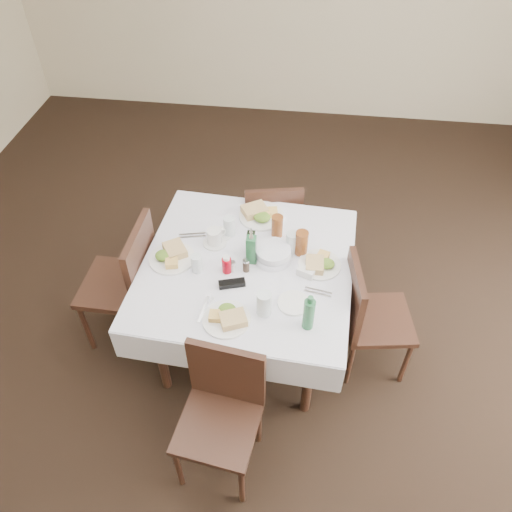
% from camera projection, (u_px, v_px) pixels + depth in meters
% --- Properties ---
extents(ground_plane, '(7.00, 7.00, 0.00)m').
position_uv_depth(ground_plane, '(259.00, 369.00, 3.35)').
color(ground_plane, black).
extents(room_shell, '(6.04, 7.04, 2.80)m').
position_uv_depth(room_shell, '(261.00, 151.00, 2.14)').
color(room_shell, beige).
rests_on(room_shell, ground).
extents(dining_table, '(1.32, 1.32, 0.76)m').
position_uv_depth(dining_table, '(247.00, 274.00, 3.04)').
color(dining_table, black).
rests_on(dining_table, ground).
extents(chair_north, '(0.48, 0.48, 0.85)m').
position_uv_depth(chair_north, '(272.00, 221.00, 3.68)').
color(chair_north, black).
rests_on(chair_north, ground).
extents(chair_south, '(0.46, 0.46, 0.87)m').
position_uv_depth(chair_south, '(222.00, 405.00, 2.62)').
color(chair_south, black).
rests_on(chair_south, ground).
extents(chair_east, '(0.47, 0.47, 0.87)m').
position_uv_depth(chair_east, '(366.00, 312.00, 3.06)').
color(chair_east, black).
rests_on(chair_east, ground).
extents(chair_west, '(0.46, 0.46, 0.95)m').
position_uv_depth(chair_west, '(129.00, 278.00, 3.20)').
color(chair_west, black).
rests_on(chair_west, ground).
extents(meal_north, '(0.30, 0.30, 0.06)m').
position_uv_depth(meal_north, '(260.00, 214.00, 3.27)').
color(meal_north, white).
rests_on(meal_north, dining_table).
extents(meal_south, '(0.26, 0.26, 0.06)m').
position_uv_depth(meal_south, '(228.00, 317.00, 2.67)').
color(meal_south, white).
rests_on(meal_south, dining_table).
extents(meal_east, '(0.26, 0.26, 0.06)m').
position_uv_depth(meal_east, '(320.00, 264.00, 2.96)').
color(meal_east, white).
rests_on(meal_east, dining_table).
extents(meal_west, '(0.28, 0.28, 0.06)m').
position_uv_depth(meal_west, '(172.00, 256.00, 3.00)').
color(meal_west, white).
rests_on(meal_west, dining_table).
extents(side_plate_a, '(0.14, 0.14, 0.01)m').
position_uv_depth(side_plate_a, '(221.00, 234.00, 3.17)').
color(side_plate_a, white).
rests_on(side_plate_a, dining_table).
extents(side_plate_b, '(0.18, 0.18, 0.01)m').
position_uv_depth(side_plate_b, '(294.00, 303.00, 2.76)').
color(side_plate_b, white).
rests_on(side_plate_b, dining_table).
extents(water_n, '(0.07, 0.07, 0.13)m').
position_uv_depth(water_n, '(229.00, 226.00, 3.13)').
color(water_n, silver).
rests_on(water_n, dining_table).
extents(water_s, '(0.08, 0.08, 0.15)m').
position_uv_depth(water_s, '(264.00, 304.00, 2.67)').
color(water_s, silver).
rests_on(water_s, dining_table).
extents(water_e, '(0.07, 0.07, 0.14)m').
position_uv_depth(water_e, '(292.00, 242.00, 3.02)').
color(water_e, silver).
rests_on(water_e, dining_table).
extents(water_w, '(0.06, 0.06, 0.12)m').
position_uv_depth(water_w, '(197.00, 264.00, 2.90)').
color(water_w, silver).
rests_on(water_w, dining_table).
extents(iced_tea_a, '(0.07, 0.07, 0.15)m').
position_uv_depth(iced_tea_a, '(277.00, 226.00, 3.11)').
color(iced_tea_a, brown).
rests_on(iced_tea_a, dining_table).
extents(iced_tea_b, '(0.08, 0.08, 0.16)m').
position_uv_depth(iced_tea_b, '(302.00, 243.00, 3.00)').
color(iced_tea_b, brown).
rests_on(iced_tea_b, dining_table).
extents(bread_basket, '(0.24, 0.24, 0.08)m').
position_uv_depth(bread_basket, '(273.00, 254.00, 2.99)').
color(bread_basket, silver).
rests_on(bread_basket, dining_table).
extents(oil_cruet_dark, '(0.05, 0.05, 0.20)m').
position_uv_depth(oil_cruet_dark, '(251.00, 241.00, 3.00)').
color(oil_cruet_dark, black).
rests_on(oil_cruet_dark, dining_table).
extents(oil_cruet_green, '(0.06, 0.06, 0.24)m').
position_uv_depth(oil_cruet_green, '(251.00, 249.00, 2.93)').
color(oil_cruet_green, '#27683C').
rests_on(oil_cruet_green, dining_table).
extents(ketchup_bottle, '(0.06, 0.06, 0.12)m').
position_uv_depth(ketchup_bottle, '(227.00, 265.00, 2.90)').
color(ketchup_bottle, '#AE0314').
rests_on(ketchup_bottle, dining_table).
extents(salt_shaker, '(0.03, 0.03, 0.07)m').
position_uv_depth(salt_shaker, '(233.00, 266.00, 2.92)').
color(salt_shaker, white).
rests_on(salt_shaker, dining_table).
extents(pepper_shaker, '(0.04, 0.04, 0.09)m').
position_uv_depth(pepper_shaker, '(246.00, 265.00, 2.92)').
color(pepper_shaker, '#413024').
rests_on(pepper_shaker, dining_table).
extents(coffee_mug, '(0.15, 0.15, 0.11)m').
position_uv_depth(coffee_mug, '(215.00, 237.00, 3.08)').
color(coffee_mug, white).
rests_on(coffee_mug, dining_table).
extents(sunglasses, '(0.16, 0.09, 0.03)m').
position_uv_depth(sunglasses, '(232.00, 284.00, 2.85)').
color(sunglasses, black).
rests_on(sunglasses, dining_table).
extents(green_bottle, '(0.06, 0.06, 0.23)m').
position_uv_depth(green_bottle, '(309.00, 314.00, 2.59)').
color(green_bottle, '#27683C').
rests_on(green_bottle, dining_table).
extents(sugar_caddy, '(0.12, 0.09, 0.05)m').
position_uv_depth(sugar_caddy, '(306.00, 272.00, 2.90)').
color(sugar_caddy, white).
rests_on(sugar_caddy, dining_table).
extents(cutlery_n, '(0.10, 0.18, 0.01)m').
position_uv_depth(cutlery_n, '(276.00, 220.00, 3.26)').
color(cutlery_n, silver).
rests_on(cutlery_n, dining_table).
extents(cutlery_s, '(0.06, 0.19, 0.01)m').
position_uv_depth(cutlery_s, '(206.00, 310.00, 2.73)').
color(cutlery_s, silver).
rests_on(cutlery_s, dining_table).
extents(cutlery_e, '(0.16, 0.07, 0.01)m').
position_uv_depth(cutlery_e, '(318.00, 292.00, 2.82)').
color(cutlery_e, silver).
rests_on(cutlery_e, dining_table).
extents(cutlery_w, '(0.17, 0.08, 0.01)m').
position_uv_depth(cutlery_w, '(193.00, 236.00, 3.16)').
color(cutlery_w, silver).
rests_on(cutlery_w, dining_table).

